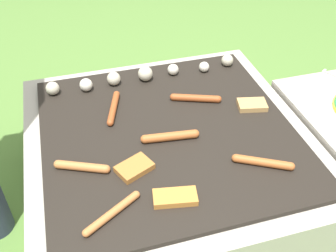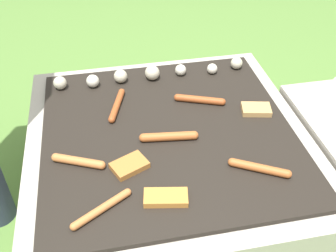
% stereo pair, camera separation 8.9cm
% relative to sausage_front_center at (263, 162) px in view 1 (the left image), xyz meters
% --- Properties ---
extents(ground_plane, '(14.00, 14.00, 0.00)m').
position_rel_sausage_front_center_xyz_m(ground_plane, '(-0.24, 0.24, -0.39)').
color(ground_plane, '#567F38').
extents(grill, '(0.97, 0.97, 0.38)m').
position_rel_sausage_front_center_xyz_m(grill, '(-0.24, 0.24, -0.20)').
color(grill, '#B2AA9E').
rests_on(grill, ground_plane).
extents(sausage_front_center, '(0.17, 0.11, 0.03)m').
position_rel_sausage_front_center_xyz_m(sausage_front_center, '(0.00, 0.00, 0.00)').
color(sausage_front_center, '#B7602D').
rests_on(sausage_front_center, grill).
extents(sausage_mid_left, '(0.18, 0.09, 0.03)m').
position_rel_sausage_front_center_xyz_m(sausage_mid_left, '(-0.09, 0.38, 0.00)').
color(sausage_mid_left, '#A34C23').
rests_on(sausage_mid_left, grill).
extents(sausage_front_right, '(0.08, 0.19, 0.02)m').
position_rel_sausage_front_center_xyz_m(sausage_front_right, '(-0.40, 0.41, -0.00)').
color(sausage_front_right, '#A34C23').
rests_on(sausage_front_right, grill).
extents(sausage_back_center, '(0.18, 0.11, 0.02)m').
position_rel_sausage_front_center_xyz_m(sausage_back_center, '(-0.49, -0.06, -0.00)').
color(sausage_back_center, '#C6753D').
rests_on(sausage_back_center, grill).
extents(sausage_front_left, '(0.17, 0.09, 0.03)m').
position_rel_sausage_front_center_xyz_m(sausage_front_left, '(-0.55, 0.14, 0.00)').
color(sausage_front_left, '#C6753D').
rests_on(sausage_front_left, grill).
extents(sausage_back_right, '(0.20, 0.05, 0.03)m').
position_rel_sausage_front_center_xyz_m(sausage_back_right, '(-0.24, 0.20, 0.00)').
color(sausage_back_right, '#B7602D').
rests_on(sausage_back_right, grill).
extents(bread_slice_center, '(0.13, 0.08, 0.02)m').
position_rel_sausage_front_center_xyz_m(bread_slice_center, '(-0.30, -0.06, -0.00)').
color(bread_slice_center, '#D18438').
rests_on(bread_slice_center, grill).
extents(bread_slice_right, '(0.12, 0.09, 0.02)m').
position_rel_sausage_front_center_xyz_m(bread_slice_right, '(0.10, 0.29, -0.00)').
color(bread_slice_right, tan).
rests_on(bread_slice_right, grill).
extents(bread_slice_left, '(0.13, 0.11, 0.02)m').
position_rel_sausage_front_center_xyz_m(bread_slice_left, '(-0.39, 0.09, -0.00)').
color(bread_slice_left, '#B27033').
rests_on(bread_slice_left, grill).
extents(mushroom_row, '(0.78, 0.07, 0.06)m').
position_rel_sausage_front_center_xyz_m(mushroom_row, '(-0.27, 0.58, 0.01)').
color(mushroom_row, beige).
rests_on(mushroom_row, grill).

